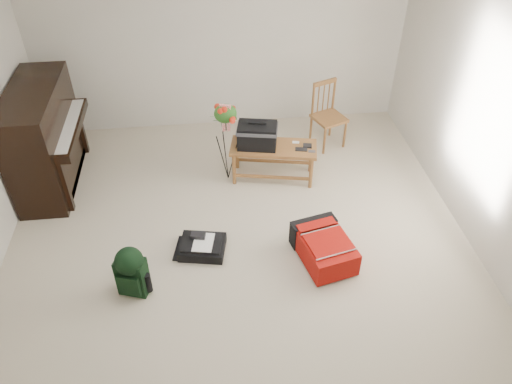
{
  "coord_description": "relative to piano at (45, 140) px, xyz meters",
  "views": [
    {
      "loc": [
        -0.27,
        -3.64,
        3.89
      ],
      "look_at": [
        0.2,
        0.35,
        0.59
      ],
      "focal_mm": 35.0,
      "sensor_mm": 36.0,
      "label": 1
    }
  ],
  "objects": [
    {
      "name": "floor",
      "position": [
        2.19,
        -1.6,
        -0.6
      ],
      "size": [
        5.0,
        5.5,
        0.01
      ],
      "primitive_type": "cube",
      "color": "#B8AC94",
      "rests_on": "ground"
    },
    {
      "name": "ceiling",
      "position": [
        2.19,
        -1.6,
        1.9
      ],
      "size": [
        5.0,
        5.5,
        0.01
      ],
      "primitive_type": "cube",
      "color": "white",
      "rests_on": "wall_back"
    },
    {
      "name": "black_duffel",
      "position": [
        1.78,
        -1.46,
        -0.53
      ],
      "size": [
        0.54,
        0.46,
        0.2
      ],
      "rotation": [
        0.0,
        0.0,
        -0.2
      ],
      "color": "black",
      "rests_on": "floor"
    },
    {
      "name": "bench",
      "position": [
        2.58,
        -0.27,
        -0.03
      ],
      "size": [
        1.11,
        0.62,
        0.81
      ],
      "rotation": [
        0.0,
        0.0,
        -0.2
      ],
      "color": "brown",
      "rests_on": "floor"
    },
    {
      "name": "green_backpack",
      "position": [
        1.1,
        -1.93,
        -0.29
      ],
      "size": [
        0.32,
        0.3,
        0.56
      ],
      "rotation": [
        0.0,
        0.0,
        -0.33
      ],
      "color": "black",
      "rests_on": "floor"
    },
    {
      "name": "red_suitcase",
      "position": [
        3.04,
        -1.67,
        -0.44
      ],
      "size": [
        0.62,
        0.8,
        0.3
      ],
      "rotation": [
        0.0,
        0.0,
        0.23
      ],
      "color": "#B31707",
      "rests_on": "floor"
    },
    {
      "name": "flower_stand",
      "position": [
        2.15,
        -0.22,
        -0.07
      ],
      "size": [
        0.42,
        0.42,
        1.09
      ],
      "rotation": [
        0.0,
        0.0,
        -0.28
      ],
      "color": "black",
      "rests_on": "floor"
    },
    {
      "name": "piano",
      "position": [
        0.0,
        0.0,
        0.0
      ],
      "size": [
        0.71,
        1.5,
        1.25
      ],
      "color": "black",
      "rests_on": "floor"
    },
    {
      "name": "wall_back",
      "position": [
        2.19,
        1.15,
        0.65
      ],
      "size": [
        5.0,
        0.04,
        2.5
      ],
      "primitive_type": "cube",
      "color": "beige",
      "rests_on": "floor"
    },
    {
      "name": "dining_chair",
      "position": [
        3.56,
        0.42,
        -0.16
      ],
      "size": [
        0.5,
        0.5,
        0.9
      ],
      "rotation": [
        0.0,
        0.0,
        0.38
      ],
      "color": "brown",
      "rests_on": "floor"
    },
    {
      "name": "wall_right",
      "position": [
        4.69,
        -1.6,
        0.65
      ],
      "size": [
        0.04,
        5.5,
        2.5
      ],
      "primitive_type": "cube",
      "color": "beige",
      "rests_on": "floor"
    }
  ]
}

